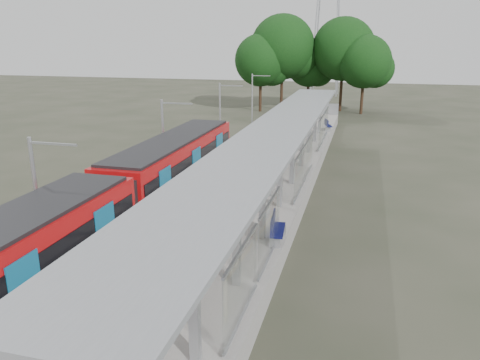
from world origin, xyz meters
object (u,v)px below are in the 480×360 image
bench_mid (276,228)px  bench_far (327,125)px  train (110,206)px  litter_bin (267,187)px  info_pillar_far (284,143)px  info_pillar_near (167,288)px

bench_mid → bench_far: 25.39m
train → litter_bin: bearing=48.0°
info_pillar_far → bench_mid: bearing=-87.9°
bench_far → litter_bin: (-1.54, -19.73, -0.06)m
bench_far → info_pillar_near: (-2.18, -31.30, 0.26)m
litter_bin → bench_far: bearing=85.5°
bench_far → info_pillar_far: size_ratio=0.79×
bench_far → bench_mid: bearing=-106.8°
train → info_pillar_far: train is taller
bench_mid → info_pillar_near: 6.30m
bench_far → info_pillar_near: bearing=-110.8°
bench_far → info_pillar_far: info_pillar_far is taller
train → info_pillar_far: size_ratio=14.13×
bench_mid → train: bearing=178.7°
bench_mid → info_pillar_near: bearing=-115.8°
bench_mid → info_pillar_near: (-2.17, -5.91, 0.21)m
litter_bin → info_pillar_far: bearing=94.4°
info_pillar_near → litter_bin: 11.59m
bench_mid → bench_far: size_ratio=1.09×
bench_far → litter_bin: bench_far is taller
train → litter_bin: 8.35m
info_pillar_far → train: bearing=-113.6°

